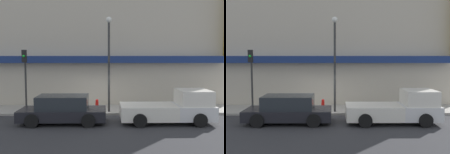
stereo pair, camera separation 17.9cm
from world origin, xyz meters
TOP-DOWN VIEW (x-y plane):
  - ground_plane at (0.00, 0.00)m, footprint 80.00×80.00m
  - sidewalk at (0.00, 1.44)m, footprint 36.00×2.88m
  - building at (0.01, 4.36)m, footprint 19.80×3.80m
  - pickup_truck at (4.36, -1.77)m, footprint 5.10×2.20m
  - parked_car at (-1.74, -1.77)m, footprint 4.74×2.07m
  - fire_hydrant at (0.04, 0.78)m, footprint 0.21×0.21m
  - street_lamp at (0.83, 0.49)m, footprint 0.36×0.36m
  - traffic_light at (-4.58, 0.70)m, footprint 0.28×0.42m

SIDE VIEW (x-z plane):
  - ground_plane at x=0.00m, z-range 0.00..0.00m
  - sidewalk at x=0.00m, z-range 0.00..0.14m
  - fire_hydrant at x=0.04m, z-range 0.13..0.90m
  - parked_car at x=-1.74m, z-range -0.02..1.53m
  - pickup_truck at x=4.36m, z-range -0.11..1.73m
  - traffic_light at x=-4.58m, z-range 0.87..4.86m
  - street_lamp at x=0.83m, z-range 0.85..6.91m
  - building at x=0.01m, z-range -0.01..10.34m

